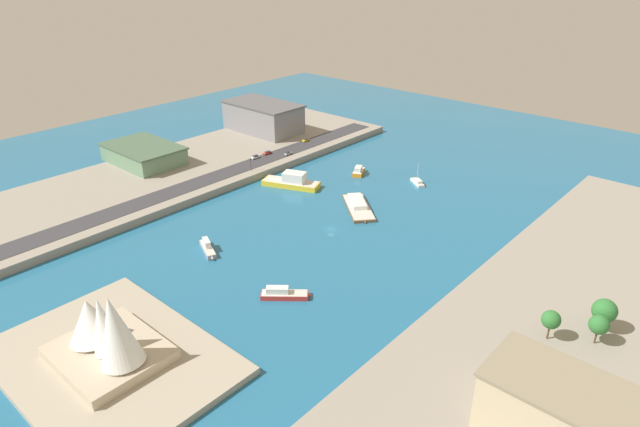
% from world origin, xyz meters
% --- Properties ---
extents(ground_plane, '(440.00, 440.00, 0.00)m').
position_xyz_m(ground_plane, '(0.00, 0.00, 0.00)').
color(ground_plane, '#23668E').
extents(quay_west, '(70.00, 240.00, 3.34)m').
position_xyz_m(quay_west, '(-95.50, 0.00, 1.67)').
color(quay_west, gray).
rests_on(quay_west, ground_plane).
extents(quay_east, '(70.00, 240.00, 3.34)m').
position_xyz_m(quay_east, '(95.50, 0.00, 1.67)').
color(quay_east, gray).
rests_on(quay_east, ground_plane).
extents(peninsula_point, '(66.30, 47.98, 2.00)m').
position_xyz_m(peninsula_point, '(-6.64, 99.40, 1.00)').
color(peninsula_point, '#A89E89').
rests_on(peninsula_point, ground_plane).
extents(road_strip, '(11.92, 228.00, 0.15)m').
position_xyz_m(road_strip, '(72.51, 0.00, 3.42)').
color(road_strip, '#38383D').
rests_on(road_strip, quay_east).
extents(tugboat_red, '(14.36, 13.14, 3.87)m').
position_xyz_m(tugboat_red, '(-19.51, 46.45, 1.38)').
color(tugboat_red, red).
rests_on(tugboat_red, ground_plane).
extents(barge_flat_brown, '(26.82, 24.77, 3.26)m').
position_xyz_m(barge_flat_brown, '(4.05, -22.84, 1.20)').
color(barge_flat_brown, brown).
rests_on(barge_flat_brown, ground_plane).
extents(ferry_yellow_fast, '(28.73, 18.04, 7.17)m').
position_xyz_m(ferry_yellow_fast, '(42.45, -21.24, 2.52)').
color(ferry_yellow_fast, yellow).
rests_on(ferry_yellow_fast, ground_plane).
extents(yacht_sleek_gray, '(14.50, 8.55, 4.39)m').
position_xyz_m(yacht_sleek_gray, '(22.53, 43.98, 1.48)').
color(yacht_sleek_gray, '#999EA3').
rests_on(yacht_sleek_gray, ground_plane).
extents(sailboat_small_white, '(10.59, 8.74, 10.16)m').
position_xyz_m(sailboat_small_white, '(-0.47, -63.29, 0.99)').
color(sailboat_small_white, white).
rests_on(sailboat_small_white, ground_plane).
extents(water_taxi_orange, '(8.78, 12.14, 4.36)m').
position_xyz_m(water_taxi_orange, '(28.40, -54.62, 1.63)').
color(water_taxi_orange, orange).
rests_on(water_taxi_orange, ground_plane).
extents(warehouse_low_gray, '(46.66, 25.88, 16.77)m').
position_xyz_m(warehouse_low_gray, '(109.46, -66.10, 11.76)').
color(warehouse_low_gray, gray).
rests_on(warehouse_low_gray, quay_east).
extents(office_block_beige, '(31.38, 19.57, 15.41)m').
position_xyz_m(office_block_beige, '(-105.76, 48.39, 11.08)').
color(office_block_beige, '#C6B793').
rests_on(office_block_beige, quay_west).
extents(terminal_long_green, '(40.73, 27.00, 8.99)m').
position_xyz_m(terminal_long_green, '(115.09, 11.46, 7.86)').
color(terminal_long_green, slate).
rests_on(terminal_long_green, quay_east).
extents(van_white, '(1.98, 4.83, 1.66)m').
position_xyz_m(van_white, '(76.82, -29.50, 4.30)').
color(van_white, black).
rests_on(van_white, road_strip).
extents(taxi_yellow_cab, '(1.90, 4.41, 1.59)m').
position_xyz_m(taxi_yellow_cab, '(76.30, -67.37, 4.28)').
color(taxi_yellow_cab, black).
rests_on(taxi_yellow_cab, road_strip).
extents(pickup_red, '(2.02, 4.93, 1.54)m').
position_xyz_m(pickup_red, '(76.90, -38.22, 4.25)').
color(pickup_red, black).
rests_on(pickup_red, road_strip).
extents(sedan_silver, '(1.91, 4.37, 1.43)m').
position_xyz_m(sedan_silver, '(68.20, -44.87, 4.20)').
color(sedan_silver, black).
rests_on(sedan_silver, road_strip).
extents(traffic_light_waterfront, '(0.36, 0.36, 6.50)m').
position_xyz_m(traffic_light_waterfront, '(65.64, -16.52, 7.68)').
color(traffic_light_waterfront, black).
rests_on(traffic_light_waterfront, quay_east).
extents(opera_landmark, '(29.78, 25.14, 22.68)m').
position_xyz_m(opera_landmark, '(-6.64, 99.40, 10.11)').
color(opera_landmark, '#BCAD93').
rests_on(opera_landmark, peninsula_point).
extents(park_tree_cluster, '(15.82, 19.70, 10.10)m').
position_xyz_m(park_tree_cluster, '(-99.93, 6.45, 9.81)').
color(park_tree_cluster, brown).
rests_on(park_tree_cluster, quay_west).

